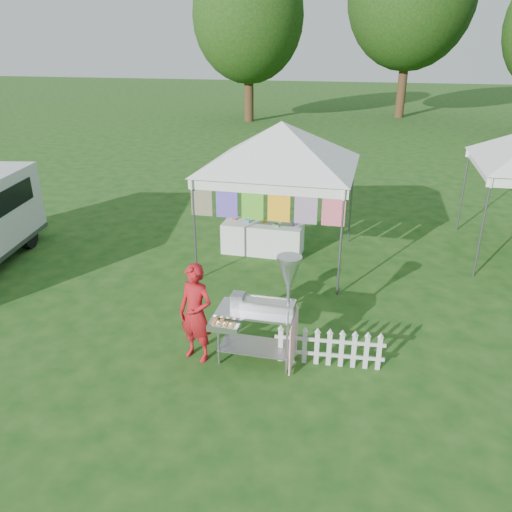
# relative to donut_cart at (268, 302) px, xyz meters

# --- Properties ---
(ground) EXTENTS (120.00, 120.00, 0.00)m
(ground) POSITION_rel_donut_cart_xyz_m (-0.59, 0.36, -1.02)
(ground) COLOR #174513
(ground) RESTS_ON ground
(canopy_main) EXTENTS (4.24, 4.24, 3.45)m
(canopy_main) POSITION_rel_donut_cart_xyz_m (-0.59, 3.86, 1.97)
(canopy_main) COLOR #59595E
(canopy_main) RESTS_ON ground
(tree_left) EXTENTS (6.40, 6.40, 9.53)m
(tree_left) POSITION_rel_donut_cart_xyz_m (-6.59, 24.36, 4.82)
(tree_left) COLOR #3C2016
(tree_left) RESTS_ON ground
(donut_cart) EXTENTS (1.24, 0.86, 1.73)m
(donut_cart) POSITION_rel_donut_cart_xyz_m (0.00, 0.00, 0.00)
(donut_cart) COLOR gray
(donut_cart) RESTS_ON ground
(vendor) EXTENTS (0.64, 0.51, 1.54)m
(vendor) POSITION_rel_donut_cart_xyz_m (-1.06, -0.15, -0.25)
(vendor) COLOR #A6141A
(vendor) RESTS_ON ground
(picket_fence) EXTENTS (1.62, 0.16, 0.56)m
(picket_fence) POSITION_rel_donut_cart_xyz_m (0.90, 0.12, -0.73)
(picket_fence) COLOR silver
(picket_fence) RESTS_ON ground
(display_table) EXTENTS (1.80, 0.70, 0.70)m
(display_table) POSITION_rel_donut_cart_xyz_m (-1.04, 4.16, -0.67)
(display_table) COLOR white
(display_table) RESTS_ON ground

